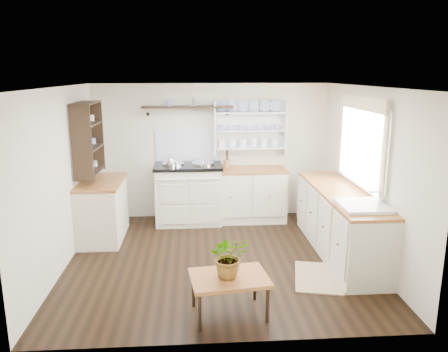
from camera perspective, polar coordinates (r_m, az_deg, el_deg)
The scene contains 19 objects.
floor at distance 6.05m, azimuth -0.76°, elevation -10.76°, with size 4.00×3.80×0.01m, color black.
wall_back at distance 7.54m, azimuth -1.62°, elevation 3.24°, with size 4.00×0.02×2.30m, color beige.
wall_right at distance 6.12m, azimuth 18.24°, elevation 0.20°, with size 0.02×3.80×2.30m, color beige.
wall_left at distance 5.92m, azimuth -20.52°, elevation -0.41°, with size 0.02×3.80×2.30m, color beige.
ceiling at distance 5.53m, azimuth -0.84°, elevation 11.57°, with size 4.00×3.80×0.01m, color white.
window at distance 6.16m, azimuth 17.56°, elevation 4.27°, with size 0.08×1.55×1.22m.
aga_cooker at distance 7.35m, azimuth -4.63°, elevation -2.21°, with size 1.11×0.77×1.02m.
back_cabinets at distance 7.45m, azimuth 3.14°, elevation -2.34°, with size 1.27×0.63×0.90m.
right_cabinets at distance 6.29m, azimuth 14.90°, elevation -5.76°, with size 0.62×2.43×0.90m.
belfast_sink at distance 5.52m, azimuth 17.59°, elevation -4.91°, with size 0.55×0.60×0.45m.
left_cabinets at distance 6.86m, azimuth -15.57°, elevation -4.19°, with size 0.62×1.13×0.90m.
plate_rack at distance 7.50m, azimuth 3.38°, elevation 6.31°, with size 1.20×0.22×0.90m.
high_shelf at distance 7.31m, azimuth -4.78°, elevation 8.89°, with size 1.50×0.29×0.16m.
left_shelving at distance 6.66m, azimuth -17.34°, elevation 4.79°, with size 0.28×0.80×1.05m, color black.
kettle at distance 7.12m, azimuth -6.98°, elevation 1.61°, with size 0.17×0.17×0.21m, color silver, non-canonical shape.
utensil_crock at distance 7.37m, azimuth 0.34°, elevation 1.62°, with size 0.11×0.11×0.13m, color #8F5E34.
center_table at distance 4.63m, azimuth 0.68°, elevation -13.48°, with size 0.86×0.66×0.43m.
potted_plant at distance 4.51m, azimuth 0.69°, elevation -10.38°, with size 0.41×0.35×0.45m, color #3F7233.
floor_rug at distance 5.65m, azimuth 12.16°, elevation -12.80°, with size 0.55×0.85×0.02m, color #937256.
Camera 1 is at (-0.31, -5.51, 2.47)m, focal length 35.00 mm.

